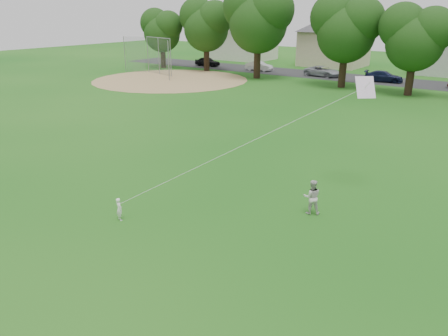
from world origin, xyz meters
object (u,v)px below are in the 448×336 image
Objects in this scene: toddler at (119,209)px; older_boy at (312,197)px; baseball_backstop at (155,56)px; kite at (248,143)px.

older_boy is (5.78, 4.89, 0.26)m from toddler.
older_boy is at bearing -120.98° from toddler.
baseball_backstop is (-27.41, 30.22, 1.78)m from toddler.
kite reaches higher than toddler.
kite is 1.14× the size of baseball_backstop.
kite is at bearing -40.31° from baseball_backstop.
toddler is 0.08× the size of kite.
kite reaches higher than older_boy.
older_boy is 0.13× the size of kite.
kite reaches higher than baseball_backstop.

